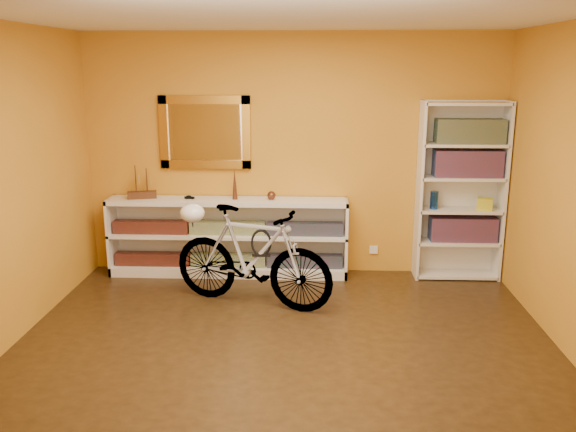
{
  "coord_description": "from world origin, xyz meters",
  "views": [
    {
      "loc": [
        0.23,
        -4.5,
        2.25
      ],
      "look_at": [
        0.0,
        0.7,
        0.95
      ],
      "focal_mm": 37.68,
      "sensor_mm": 36.0,
      "label": 1
    }
  ],
  "objects_px": {
    "helmet": "(192,213)",
    "bookcase": "(461,192)",
    "console_unit": "(228,237)",
    "bicycle": "(252,257)"
  },
  "relations": [
    {
      "from": "bookcase",
      "to": "bicycle",
      "type": "distance_m",
      "value": 2.36
    },
    {
      "from": "helmet",
      "to": "bookcase",
      "type": "bearing_deg",
      "value": 14.11
    },
    {
      "from": "console_unit",
      "to": "bookcase",
      "type": "distance_m",
      "value": 2.54
    },
    {
      "from": "bicycle",
      "to": "helmet",
      "type": "height_order",
      "value": "bicycle"
    },
    {
      "from": "bookcase",
      "to": "console_unit",
      "type": "bearing_deg",
      "value": -179.42
    },
    {
      "from": "helmet",
      "to": "console_unit",
      "type": "bearing_deg",
      "value": 69.58
    },
    {
      "from": "bookcase",
      "to": "helmet",
      "type": "relative_size",
      "value": 7.88
    },
    {
      "from": "bookcase",
      "to": "bicycle",
      "type": "relative_size",
      "value": 1.15
    },
    {
      "from": "console_unit",
      "to": "bicycle",
      "type": "relative_size",
      "value": 1.57
    },
    {
      "from": "console_unit",
      "to": "bicycle",
      "type": "bearing_deg",
      "value": -67.88
    }
  ]
}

